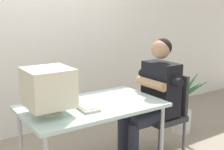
{
  "coord_description": "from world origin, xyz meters",
  "views": [
    {
      "loc": [
        -1.3,
        -2.27,
        1.59
      ],
      "look_at": [
        0.22,
        0.0,
        0.98
      ],
      "focal_mm": 47.88,
      "sensor_mm": 36.0,
      "label": 1
    }
  ],
  "objects_px": {
    "crt_monitor": "(49,88)",
    "desk_mug": "(65,95)",
    "person_seated": "(153,95)",
    "potted_plant": "(182,104)",
    "desk": "(92,110)",
    "office_chair": "(166,110)",
    "keyboard": "(82,104)"
  },
  "relations": [
    {
      "from": "keyboard",
      "to": "office_chair",
      "type": "relative_size",
      "value": 0.53
    },
    {
      "from": "desk",
      "to": "desk_mug",
      "type": "relative_size",
      "value": 15.06
    },
    {
      "from": "desk",
      "to": "crt_monitor",
      "type": "bearing_deg",
      "value": -177.92
    },
    {
      "from": "keyboard",
      "to": "person_seated",
      "type": "bearing_deg",
      "value": -2.19
    },
    {
      "from": "keyboard",
      "to": "potted_plant",
      "type": "bearing_deg",
      "value": 9.64
    },
    {
      "from": "potted_plant",
      "to": "office_chair",
      "type": "bearing_deg",
      "value": -152.64
    },
    {
      "from": "keyboard",
      "to": "desk_mug",
      "type": "bearing_deg",
      "value": 98.48
    },
    {
      "from": "keyboard",
      "to": "desk_mug",
      "type": "height_order",
      "value": "desk_mug"
    },
    {
      "from": "person_seated",
      "to": "desk_mug",
      "type": "bearing_deg",
      "value": 160.28
    },
    {
      "from": "crt_monitor",
      "to": "person_seated",
      "type": "relative_size",
      "value": 0.3
    },
    {
      "from": "potted_plant",
      "to": "crt_monitor",
      "type": "bearing_deg",
      "value": -170.88
    },
    {
      "from": "crt_monitor",
      "to": "office_chair",
      "type": "relative_size",
      "value": 0.43
    },
    {
      "from": "keyboard",
      "to": "person_seated",
      "type": "height_order",
      "value": "person_seated"
    },
    {
      "from": "potted_plant",
      "to": "desk_mug",
      "type": "relative_size",
      "value": 9.52
    },
    {
      "from": "person_seated",
      "to": "desk",
      "type": "bearing_deg",
      "value": 179.23
    },
    {
      "from": "desk",
      "to": "office_chair",
      "type": "distance_m",
      "value": 0.94
    },
    {
      "from": "crt_monitor",
      "to": "person_seated",
      "type": "bearing_deg",
      "value": 0.26
    },
    {
      "from": "person_seated",
      "to": "potted_plant",
      "type": "bearing_deg",
      "value": 21.31
    },
    {
      "from": "desk",
      "to": "crt_monitor",
      "type": "height_order",
      "value": "crt_monitor"
    },
    {
      "from": "office_chair",
      "to": "person_seated",
      "type": "bearing_deg",
      "value": 180.0
    },
    {
      "from": "person_seated",
      "to": "desk_mug",
      "type": "distance_m",
      "value": 0.92
    },
    {
      "from": "desk",
      "to": "person_seated",
      "type": "xyz_separation_m",
      "value": [
        0.73,
        -0.01,
        0.02
      ]
    },
    {
      "from": "desk",
      "to": "person_seated",
      "type": "relative_size",
      "value": 0.99
    },
    {
      "from": "crt_monitor",
      "to": "office_chair",
      "type": "distance_m",
      "value": 1.41
    },
    {
      "from": "desk",
      "to": "keyboard",
      "type": "relative_size",
      "value": 2.7
    },
    {
      "from": "person_seated",
      "to": "keyboard",
      "type": "bearing_deg",
      "value": 177.81
    },
    {
      "from": "crt_monitor",
      "to": "desk_mug",
      "type": "distance_m",
      "value": 0.46
    },
    {
      "from": "desk",
      "to": "potted_plant",
      "type": "height_order",
      "value": "potted_plant"
    },
    {
      "from": "person_seated",
      "to": "potted_plant",
      "type": "xyz_separation_m",
      "value": [
        0.78,
        0.3,
        -0.31
      ]
    },
    {
      "from": "desk",
      "to": "keyboard",
      "type": "height_order",
      "value": "keyboard"
    },
    {
      "from": "office_chair",
      "to": "person_seated",
      "type": "relative_size",
      "value": 0.69
    },
    {
      "from": "desk",
      "to": "person_seated",
      "type": "distance_m",
      "value": 0.73
    }
  ]
}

